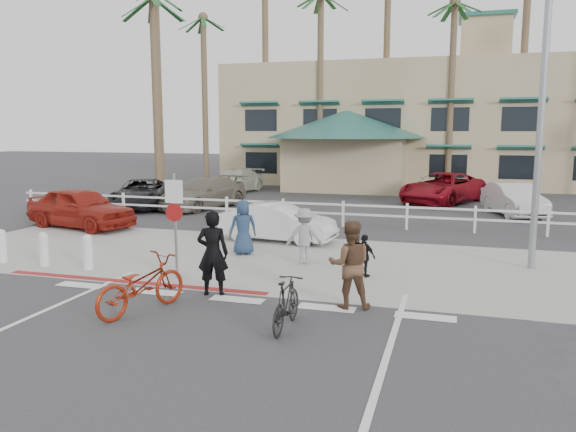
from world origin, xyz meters
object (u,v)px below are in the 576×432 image
(car_white_sedan, at_px, (278,222))
(car_red_compact, at_px, (81,207))
(bike_red, at_px, (141,285))
(bike_black, at_px, (286,304))
(sign_post, at_px, (175,219))

(car_white_sedan, xyz_separation_m, car_red_compact, (-7.96, 0.37, 0.14))
(bike_red, height_order, car_white_sedan, car_white_sedan)
(bike_red, bearing_deg, bike_black, -161.88)
(sign_post, bearing_deg, bike_red, -75.70)
(sign_post, distance_m, car_red_compact, 8.64)
(bike_red, relative_size, bike_black, 1.35)
(sign_post, distance_m, car_white_sedan, 5.12)
(car_white_sedan, bearing_deg, sign_post, 171.86)
(bike_black, relative_size, car_red_compact, 0.36)
(sign_post, bearing_deg, car_white_sedan, 76.63)
(bike_black, distance_m, car_red_compact, 13.48)
(bike_black, relative_size, car_white_sedan, 0.42)
(bike_red, bearing_deg, sign_post, -55.94)
(bike_red, xyz_separation_m, bike_black, (3.10, -0.09, -0.09))
(bike_red, xyz_separation_m, car_white_sedan, (0.43, 7.82, 0.06))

